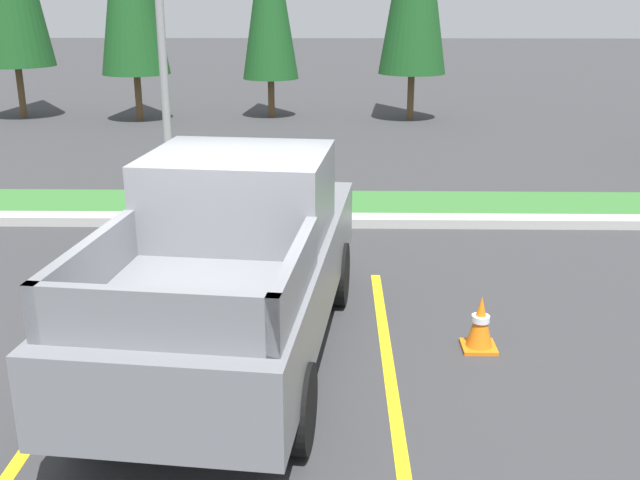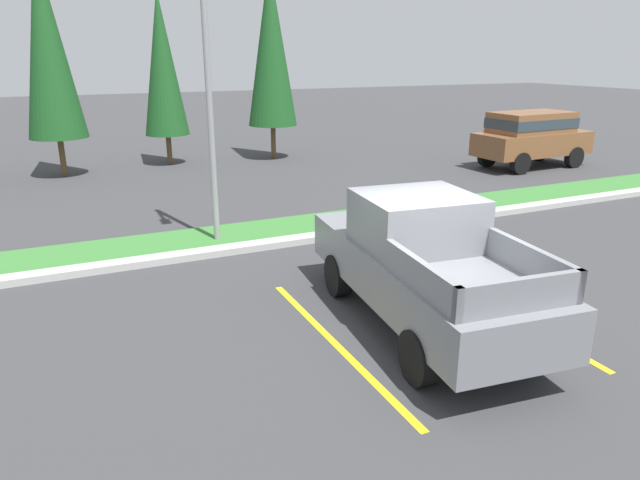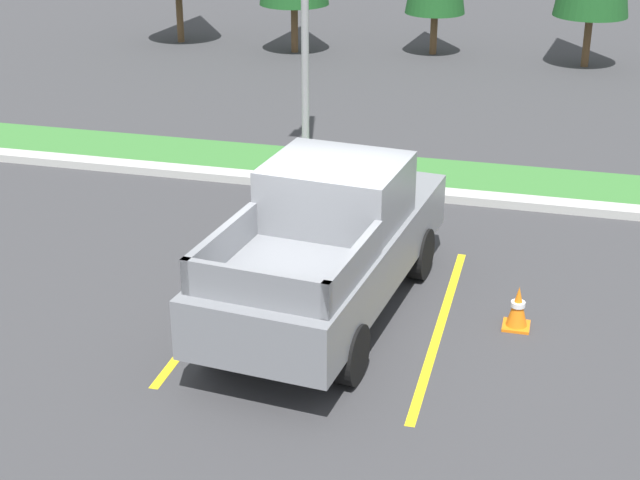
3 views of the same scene
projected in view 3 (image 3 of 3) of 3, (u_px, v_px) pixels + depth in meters
ground_plane at (319, 322)px, 13.16m from camera, size 120.00×120.00×0.00m
parking_line_near at (222, 300)px, 13.76m from camera, size 0.12×4.80×0.01m
parking_line_far at (440, 326)px, 13.05m from camera, size 0.12×4.80×0.01m
curb_strip at (389, 190)px, 17.56m from camera, size 56.00×0.40×0.15m
grass_median at (400, 173)px, 18.55m from camera, size 56.00×1.80×0.06m
pickup_truck_main at (329, 242)px, 13.03m from camera, size 2.45×5.40×2.10m
traffic_cone at (518, 308)px, 12.92m from camera, size 0.36×0.36×0.60m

